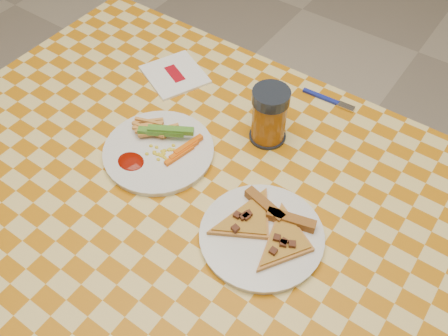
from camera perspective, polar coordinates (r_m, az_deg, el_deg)
The scene contains 9 objects.
ground at distance 1.67m, azimuth -1.64°, elevation -18.65°, with size 8.00×8.00×0.00m, color beige.
table at distance 1.06m, azimuth -2.45°, elevation -5.22°, with size 1.28×0.88×0.76m.
plate_left at distance 1.07m, azimuth -7.47°, elevation 1.82°, with size 0.23×0.23×0.01m, color white.
plate_right at distance 0.94m, azimuth 4.31°, elevation -7.82°, with size 0.23×0.23×0.01m, color white.
fries_veggies at distance 1.07m, azimuth -7.38°, elevation 3.11°, with size 0.18×0.16×0.04m.
pizza_slices at distance 0.93m, azimuth 4.94°, elevation -6.84°, with size 0.23×0.20×0.02m.
drink_glass at distance 1.06m, azimuth 5.20°, elevation 5.96°, with size 0.08×0.08×0.13m.
napkin at distance 1.25m, azimuth -5.64°, elevation 10.58°, with size 0.18×0.18×0.01m.
fork at distance 1.20m, azimuth 11.90°, elevation 7.65°, with size 0.13×0.02×0.01m.
Camera 1 is at (0.38, -0.46, 1.55)m, focal length 40.00 mm.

